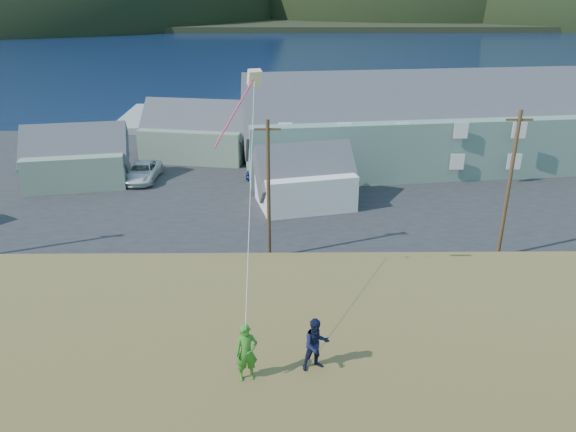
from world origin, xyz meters
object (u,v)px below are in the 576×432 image
object	(u,v)px
shed_white	(305,178)
kite_flyer_green	(246,353)
wharf	(226,118)
shed_palegreen_far	(196,132)
kite_flyer_navy	(316,344)
lodge	(414,125)
shed_palegreen_near	(76,158)

from	to	relation	value
shed_white	kite_flyer_green	size ratio (longest dim) A/B	5.37
wharf	shed_white	world-z (taller)	shed_white
shed_palegreen_far	kite_flyer_navy	bearing A→B (deg)	-67.41
wharf	lodge	bearing A→B (deg)	-45.29
wharf	lodge	world-z (taller)	lodge
shed_palegreen_near	wharf	bearing A→B (deg)	55.47
shed_palegreen_far	kite_flyer_navy	size ratio (longest dim) A/B	7.67
shed_white	kite_flyer_navy	world-z (taller)	kite_flyer_navy
kite_flyer_green	lodge	bearing A→B (deg)	55.92
shed_palegreen_far	kite_flyer_navy	world-z (taller)	kite_flyer_navy
shed_palegreen_near	shed_palegreen_far	world-z (taller)	shed_palegreen_far
lodge	shed_white	xyz separation A→B (m)	(-10.49, -9.46, -1.95)
lodge	shed_palegreen_near	xyz separation A→B (m)	(-30.31, -3.99, -1.87)
kite_flyer_green	kite_flyer_navy	world-z (taller)	kite_flyer_green
kite_flyer_green	kite_flyer_navy	distance (m)	1.84
lodge	shed_palegreen_far	world-z (taller)	lodge
shed_palegreen_near	shed_white	distance (m)	20.56
lodge	shed_palegreen_far	size ratio (longest dim) A/B	2.83
lodge	kite_flyer_navy	world-z (taller)	lodge
shed_white	kite_flyer_navy	bearing A→B (deg)	-105.11
lodge	kite_flyer_navy	size ratio (longest dim) A/B	21.70
shed_palegreen_near	kite_flyer_green	distance (m)	39.83
wharf	kite_flyer_navy	distance (m)	59.90
lodge	kite_flyer_navy	xyz separation A→B (m)	(-11.40, -39.12, 3.65)
wharf	shed_palegreen_near	xyz separation A→B (m)	(-10.76, -23.74, 1.97)
shed_palegreen_near	shed_white	size ratio (longest dim) A/B	1.12
shed_palegreen_far	kite_flyer_green	bearing A→B (deg)	-69.81
shed_palegreen_far	wharf	bearing A→B (deg)	95.23
shed_palegreen_near	shed_palegreen_far	distance (m)	12.22
shed_palegreen_far	kite_flyer_green	xyz separation A→B (m)	(7.71, -43.32, 5.27)
shed_white	kite_flyer_green	distance (m)	30.70
wharf	shed_palegreen_far	xyz separation A→B (m)	(-1.35, -15.95, 2.28)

